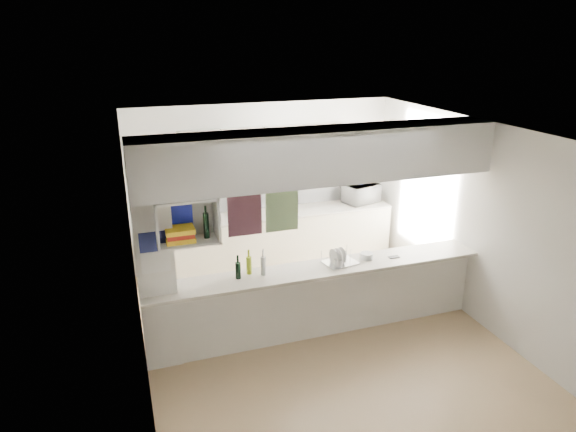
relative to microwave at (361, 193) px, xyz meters
name	(u,v)px	position (x,y,z in m)	size (l,w,h in m)	color
floor	(318,334)	(-1.62, -2.14, -1.08)	(4.80, 4.80, 0.00)	tan
ceiling	(323,129)	(-1.62, -2.14, 1.52)	(4.80, 4.80, 0.00)	white
wall_back	(263,185)	(-1.62, 0.26, 0.22)	(4.20, 4.20, 0.00)	silver
wall_left	(136,263)	(-3.72, -2.14, 0.22)	(4.80, 4.80, 0.00)	silver
wall_right	(469,219)	(0.48, -2.14, 0.22)	(4.80, 4.80, 0.00)	silver
servery_partition	(307,211)	(-1.79, -2.14, 0.58)	(4.20, 0.50, 2.60)	silver
cubby_shelf	(185,223)	(-3.18, -2.20, 0.63)	(0.65, 0.35, 0.50)	white
kitchen_run	(278,217)	(-1.46, 0.00, -0.25)	(3.60, 0.63, 2.24)	beige
microwave	(361,193)	(0.00, 0.00, 0.00)	(0.56, 0.38, 0.31)	white
bowl	(359,182)	(-0.04, 0.03, 0.19)	(0.24, 0.24, 0.06)	#0C158D
dish_rack	(340,257)	(-1.32, -2.10, -0.07)	(0.44, 0.36, 0.21)	silver
cup	(338,263)	(-1.40, -2.21, -0.10)	(0.11, 0.11, 0.09)	white
wine_bottles	(251,266)	(-2.45, -2.07, -0.04)	(0.36, 0.14, 0.32)	black
plastic_tubs	(368,256)	(-0.94, -2.09, -0.12)	(0.50, 0.18, 0.08)	silver
utensil_jar	(239,211)	(-2.09, 0.01, -0.09)	(0.10, 0.10, 0.14)	black
knife_block	(257,207)	(-1.79, 0.04, -0.05)	(0.10, 0.08, 0.21)	#4C2B1A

